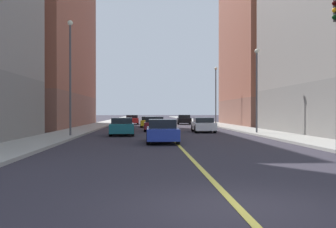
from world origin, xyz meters
name	(u,v)px	position (x,y,z in m)	size (l,w,h in m)	color
ground_plane	(239,209)	(0.00, 0.00, 0.00)	(400.00, 400.00, 0.00)	#2E2A34
sidewalk_left	(213,124)	(7.87, 49.00, 0.07)	(3.02, 168.00, 0.15)	#9E9B93
sidewalk_right	(103,124)	(-7.87, 49.00, 0.07)	(3.02, 168.00, 0.15)	#9E9B93
lane_center_stripe	(158,124)	(0.00, 49.00, 0.01)	(0.16, 154.00, 0.01)	#E5D14C
building_left_mid	(273,47)	(14.89, 43.30, 10.22)	(11.31, 18.93, 20.42)	brown
building_right_midblock	(35,29)	(-14.89, 39.89, 11.58)	(11.31, 26.27, 23.13)	brown
street_lamp_left_near	(257,81)	(6.96, 23.25, 4.18)	(0.36, 0.36, 6.58)	#4C4C51
street_lamp_right_near	(70,67)	(-6.96, 20.28, 4.90)	(0.36, 0.36, 7.95)	#4C4C51
street_lamp_left_far	(216,90)	(6.96, 41.49, 4.52)	(0.36, 0.36, 7.23)	#4C4C51
car_yellow	(149,122)	(-1.43, 38.22, 0.62)	(1.93, 4.45, 1.22)	gold
car_black	(184,120)	(3.63, 48.34, 0.67)	(2.09, 4.53, 1.34)	black
car_white	(203,125)	(3.24, 26.73, 0.63)	(1.88, 4.28, 1.27)	white
car_red	(132,120)	(-3.78, 48.67, 0.66)	(1.99, 4.35, 1.32)	red
car_teal	(122,127)	(-3.56, 22.56, 0.65)	(1.97, 4.29, 1.32)	#196670
car_blue	(162,131)	(-0.79, 15.44, 0.65)	(1.84, 4.50, 1.34)	#23389E
car_maroon	(154,124)	(-0.98, 29.25, 0.64)	(1.91, 4.60, 1.32)	maroon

